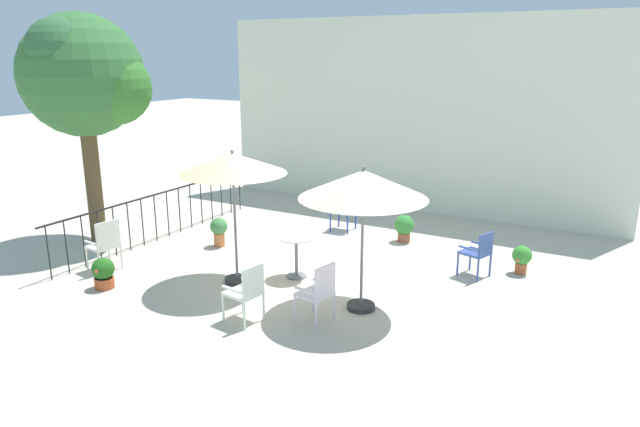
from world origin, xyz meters
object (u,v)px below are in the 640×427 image
(cafe_table_0, at_px, (296,249))
(patio_chair_1, at_px, (479,251))
(patio_chair_3, at_px, (247,290))
(patio_umbrella_0, at_px, (363,186))
(potted_plant_1, at_px, (404,227))
(potted_plant_2, at_px, (522,257))
(patio_chair_0, at_px, (345,207))
(patio_umbrella_1, at_px, (233,165))
(patio_chair_2, at_px, (105,242))
(potted_plant_0, at_px, (103,272))
(potted_plant_3, at_px, (219,229))
(shade_tree, at_px, (85,76))
(patio_chair_4, at_px, (319,290))

(cafe_table_0, bearing_deg, patio_chair_1, 29.43)
(patio_chair_3, bearing_deg, patio_umbrella_0, 45.21)
(potted_plant_1, bearing_deg, potted_plant_2, -14.98)
(patio_chair_0, bearing_deg, patio_umbrella_1, -93.12)
(patio_chair_1, bearing_deg, patio_umbrella_1, -147.32)
(patio_chair_2, distance_m, potted_plant_0, 0.89)
(patio_umbrella_0, bearing_deg, patio_chair_3, -134.79)
(cafe_table_0, height_order, potted_plant_3, cafe_table_0)
(shade_tree, relative_size, patio_chair_1, 5.48)
(patio_chair_1, distance_m, potted_plant_2, 0.87)
(patio_chair_0, relative_size, potted_plant_3, 1.45)
(cafe_table_0, xyz_separation_m, potted_plant_0, (-2.58, -2.04, -0.24))
(patio_chair_1, xyz_separation_m, patio_chair_3, (-2.48, -3.49, 0.03))
(patio_chair_2, height_order, potted_plant_1, patio_chair_2)
(patio_chair_3, xyz_separation_m, potted_plant_1, (0.60, 4.72, -0.19))
(shade_tree, distance_m, potted_plant_3, 4.04)
(potted_plant_0, bearing_deg, shade_tree, 140.29)
(patio_chair_0, xyz_separation_m, potted_plant_2, (4.02, -0.85, -0.22))
(patio_umbrella_1, height_order, potted_plant_3, patio_umbrella_1)
(patio_chair_1, xyz_separation_m, potted_plant_3, (-5.10, -0.91, -0.13))
(patio_chair_1, relative_size, patio_chair_2, 0.88)
(potted_plant_0, distance_m, potted_plant_3, 2.73)
(cafe_table_0, bearing_deg, patio_chair_4, -47.89)
(patio_chair_2, relative_size, patio_chair_3, 1.04)
(patio_chair_2, bearing_deg, patio_umbrella_1, 16.80)
(patio_umbrella_1, xyz_separation_m, potted_plant_0, (-1.81, -1.32, -1.79))
(patio_umbrella_1, bearing_deg, shade_tree, 173.03)
(patio_chair_2, height_order, potted_plant_0, patio_chair_2)
(potted_plant_3, bearing_deg, shade_tree, -159.97)
(patio_chair_2, relative_size, potted_plant_2, 1.83)
(patio_umbrella_0, xyz_separation_m, potted_plant_2, (1.87, 2.78, -1.67))
(potted_plant_2, distance_m, potted_plant_3, 5.93)
(patio_chair_3, bearing_deg, patio_umbrella_1, 132.76)
(patio_chair_1, height_order, patio_chair_2, patio_chair_2)
(patio_umbrella_1, height_order, potted_plant_0, patio_umbrella_1)
(patio_chair_2, relative_size, potted_plant_0, 1.79)
(patio_chair_2, bearing_deg, patio_chair_0, 59.47)
(patio_chair_4, bearing_deg, patio_chair_2, -179.03)
(patio_chair_1, distance_m, patio_chair_4, 3.34)
(cafe_table_0, height_order, potted_plant_2, cafe_table_0)
(patio_umbrella_1, distance_m, patio_chair_2, 2.95)
(patio_umbrella_0, height_order, patio_chair_1, patio_umbrella_0)
(patio_chair_1, height_order, potted_plant_1, patio_chair_1)
(patio_chair_2, bearing_deg, potted_plant_3, 67.02)
(potted_plant_3, bearing_deg, patio_chair_1, 10.12)
(patio_umbrella_0, distance_m, patio_chair_0, 4.46)
(patio_umbrella_0, height_order, patio_chair_2, patio_umbrella_0)
(patio_umbrella_1, bearing_deg, patio_chair_4, -18.00)
(patio_umbrella_0, relative_size, patio_chair_4, 2.48)
(patio_umbrella_1, height_order, patio_chair_2, patio_umbrella_1)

